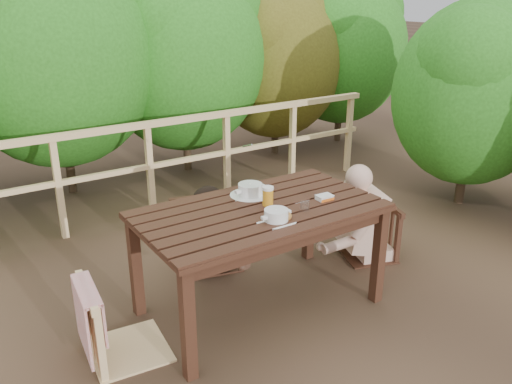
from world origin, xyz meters
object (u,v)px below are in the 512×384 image
chair_right (370,209)px  butter_tub (324,198)px  woman (204,201)px  soup_far (250,190)px  diner_right (375,180)px  soup_near (276,216)px  chair_far (205,208)px  chair_left (122,284)px  beer_glass (268,197)px  tumbler (305,207)px  bread_roll (284,217)px  table (260,260)px

chair_right → butter_tub: chair_right is taller
woman → soup_far: (0.09, -0.57, 0.26)m
diner_right → chair_right: bearing=109.2°
woman → soup_near: bearing=103.0°
chair_far → soup_far: size_ratio=3.43×
chair_right → woman: (-1.26, 0.67, 0.13)m
chair_left → butter_tub: bearing=-90.8°
butter_tub → woman: bearing=119.9°
chair_far → butter_tub: chair_far is taller
chair_left → chair_far: bearing=-46.8°
beer_glass → tumbler: size_ratio=2.00×
diner_right → tumbler: size_ratio=18.31×
bread_roll → butter_tub: (0.45, 0.12, -0.01)m
chair_left → beer_glass: chair_left is taller
chair_far → butter_tub: bearing=-48.7°
bread_roll → tumbler: (0.21, 0.04, 0.00)m
table → chair_far: bearing=91.0°
chair_right → bread_roll: (-1.23, -0.40, 0.37)m
chair_right → soup_far: 1.24m
chair_left → beer_glass: (1.08, -0.03, 0.36)m
chair_far → tumbler: 1.08m
woman → soup_near: woman is taller
chair_far → soup_near: 1.08m
diner_right → soup_far: size_ratio=4.64×
soup_near → tumbler: soup_near is taller
chair_right → soup_near: chair_right is taller
diner_right → soup_near: size_ratio=5.18×
table → soup_far: bearing=72.4°
tumbler → bread_roll: bearing=-167.9°
table → chair_far: size_ratio=1.63×
butter_tub → chair_left: bearing=176.4°
bread_roll → butter_tub: bread_roll is taller
table → butter_tub: 0.64m
table → chair_left: 1.01m
beer_glass → chair_right: bearing=6.8°
chair_far → chair_left: bearing=-128.7°
chair_far → woman: woman is taller
soup_near → tumbler: size_ratio=3.54×
chair_left → diner_right: 2.30m
table → tumbler: size_ratio=22.09×
table → soup_near: size_ratio=6.25×
table → beer_glass: size_ratio=11.02×
soup_far → beer_glass: bearing=-91.5°
woman → soup_near: (-0.01, -1.05, 0.26)m
chair_right → soup_near: bearing=-54.0°
table → woman: 0.84m
bread_roll → table: bearing=95.1°
woman → diner_right: diner_right is taller
butter_tub → beer_glass: bearing=163.8°
chair_far → tumbler: chair_far is taller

